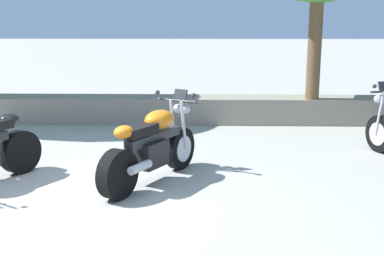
# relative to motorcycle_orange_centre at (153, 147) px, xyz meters

# --- Properties ---
(ground_plane) EXTENTS (120.00, 120.00, 0.00)m
(ground_plane) POSITION_rel_motorcycle_orange_centre_xyz_m (-1.02, -0.75, -0.49)
(ground_plane) COLOR #A3A099
(stone_wall) EXTENTS (36.00, 0.80, 0.55)m
(stone_wall) POSITION_rel_motorcycle_orange_centre_xyz_m (-1.02, 4.05, -0.21)
(stone_wall) COLOR gray
(stone_wall) RESTS_ON ground
(motorcycle_orange_centre) EXTENTS (1.18, 1.88, 1.18)m
(motorcycle_orange_centre) POSITION_rel_motorcycle_orange_centre_xyz_m (0.00, 0.00, 0.00)
(motorcycle_orange_centre) COLOR black
(motorcycle_orange_centre) RESTS_ON ground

